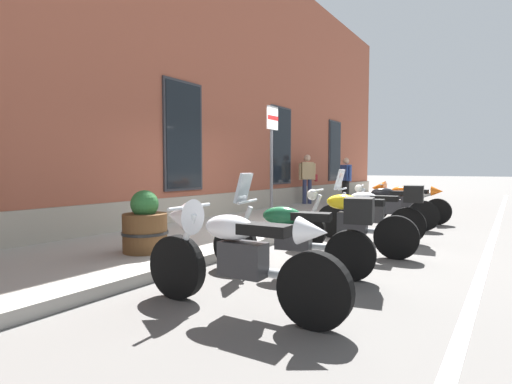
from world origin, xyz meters
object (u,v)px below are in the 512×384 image
Objects in this scene: pedestrian_tan_coat at (307,176)px; motorcycle_silver_touring at (375,211)px; motorcycle_white_sport at (231,251)px; motorcycle_black_naked at (387,207)px; motorcycle_green_touring at (299,233)px; motorcycle_orange_sport at (402,200)px; motorcycle_yellow_naked at (348,223)px; barrel_planter at (145,227)px; parking_sign at (272,150)px; pedestrian_blue_top at (346,178)px.

motorcycle_silver_touring is at bearing -141.84° from pedestrian_tan_coat.
motorcycle_white_sport reaches higher than motorcycle_black_naked.
motorcycle_black_naked is at bearing 1.29° from motorcycle_green_touring.
motorcycle_silver_touring is 1.51m from motorcycle_black_naked.
motorcycle_black_naked is 1.42m from motorcycle_orange_sport.
motorcycle_green_touring is at bearing 176.47° from motorcycle_yellow_naked.
motorcycle_silver_touring reaches higher than motorcycle_yellow_naked.
motorcycle_white_sport reaches higher than barrel_planter.
parking_sign reaches higher than motorcycle_green_touring.
barrel_planter is at bearing -169.79° from pedestrian_tan_coat.
barrel_planter is (-8.26, -1.49, -0.58)m from pedestrian_tan_coat.
motorcycle_yellow_naked is 2.19m from parking_sign.
motorcycle_white_sport is at bearing -157.77° from pedestrian_tan_coat.
motorcycle_green_touring reaches higher than motorcycle_black_naked.
pedestrian_blue_top is (2.79, 2.55, 0.46)m from motorcycle_orange_sport.
motorcycle_black_naked is 2.30× the size of barrel_planter.
pedestrian_tan_coat is at bearing 31.41° from motorcycle_yellow_naked.
motorcycle_black_naked is 4.95m from pedestrian_blue_top.
motorcycle_orange_sport is 2.34× the size of barrel_planter.
motorcycle_black_naked is 3.06m from parking_sign.
pedestrian_tan_coat is at bearing 62.31° from motorcycle_orange_sport.
parking_sign is (3.46, 1.69, 1.14)m from motorcycle_white_sport.
motorcycle_yellow_naked is 0.98× the size of motorcycle_orange_sport.
pedestrian_tan_coat is (9.10, 3.72, 0.52)m from motorcycle_white_sport.
barrel_planter is (-3.46, 2.28, -0.05)m from motorcycle_silver_touring.
barrel_planter reaches higher than motorcycle_orange_sport.
parking_sign is 2.70× the size of barrel_planter.
parking_sign reaches higher than motorcycle_orange_sport.
motorcycle_green_touring is 1.02× the size of motorcycle_black_naked.
motorcycle_orange_sport is 0.87× the size of parking_sign.
motorcycle_white_sport is 0.90× the size of parking_sign.
pedestrian_tan_coat reaches higher than motorcycle_green_touring.
motorcycle_silver_touring is at bearing -33.45° from barrel_planter.
motorcycle_yellow_naked is at bearing -47.81° from barrel_planter.
motorcycle_silver_touring reaches higher than motorcycle_white_sport.
motorcycle_white_sport is at bearing -164.97° from pedestrian_blue_top.
pedestrian_blue_top is (0.91, -1.03, -0.07)m from pedestrian_tan_coat.
barrel_planter reaches higher than motorcycle_black_naked.
pedestrian_tan_coat reaches higher than motorcycle_white_sport.
motorcycle_silver_touring is at bearing 0.16° from motorcycle_yellow_naked.
pedestrian_blue_top is (5.70, 2.74, 0.47)m from motorcycle_silver_touring.
motorcycle_black_naked is at bearing 7.03° from motorcycle_silver_touring.
motorcycle_orange_sport is at bearing 0.96° from motorcycle_green_touring.
motorcycle_black_naked is (2.88, 0.19, -0.01)m from motorcycle_yellow_naked.
motorcycle_orange_sport is at bearing -0.03° from motorcycle_black_naked.
motorcycle_green_touring is at bearing -74.75° from barrel_planter.
motorcycle_orange_sport is 3.81m from pedestrian_blue_top.
motorcycle_black_naked is at bearing 3.75° from motorcycle_yellow_naked.
motorcycle_yellow_naked is 1.29× the size of pedestrian_blue_top.
pedestrian_blue_top is at bearing 2.83° from barrel_planter.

